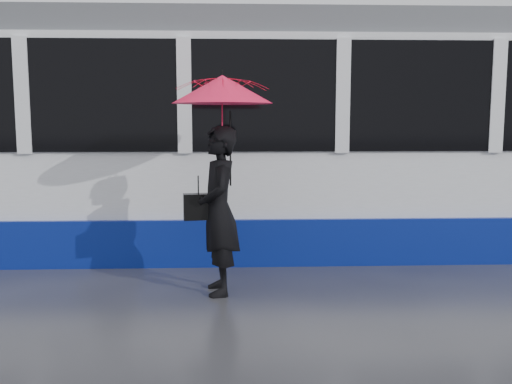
{
  "coord_description": "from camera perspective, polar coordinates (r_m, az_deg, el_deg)",
  "views": [
    {
      "loc": [
        -0.51,
        -5.99,
        1.9
      ],
      "look_at": [
        -0.24,
        0.32,
        1.1
      ],
      "focal_mm": 40.0,
      "sensor_mm": 36.0,
      "label": 1
    }
  ],
  "objects": [
    {
      "name": "ground",
      "position": [
        6.31,
        2.35,
        -10.33
      ],
      "size": [
        90.0,
        90.0,
        0.0
      ],
      "primitive_type": "plane",
      "color": "#29292E",
      "rests_on": "ground"
    },
    {
      "name": "rails",
      "position": [
        8.71,
        0.99,
        -5.31
      ],
      "size": [
        34.0,
        1.51,
        0.02
      ],
      "color": "#3F3D38",
      "rests_on": "ground"
    },
    {
      "name": "tram",
      "position": [
        9.35,
        22.39,
        5.07
      ],
      "size": [
        26.0,
        2.56,
        3.35
      ],
      "color": "white",
      "rests_on": "ground"
    },
    {
      "name": "woman",
      "position": [
        6.22,
        -3.75,
        -1.89
      ],
      "size": [
        0.53,
        0.72,
        1.84
      ],
      "primitive_type": "imported",
      "rotation": [
        0.0,
        0.0,
        -1.43
      ],
      "color": "black",
      "rests_on": "ground"
    },
    {
      "name": "umbrella",
      "position": [
        6.14,
        -3.36,
        8.26
      ],
      "size": [
        1.22,
        1.22,
        1.24
      ],
      "rotation": [
        0.0,
        0.0,
        0.14
      ],
      "color": "#FF1574",
      "rests_on": "ground"
    },
    {
      "name": "handbag",
      "position": [
        6.24,
        -5.77,
        -1.46
      ],
      "size": [
        0.34,
        0.19,
        0.46
      ],
      "rotation": [
        0.0,
        0.0,
        0.14
      ],
      "color": "black",
      "rests_on": "ground"
    }
  ]
}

